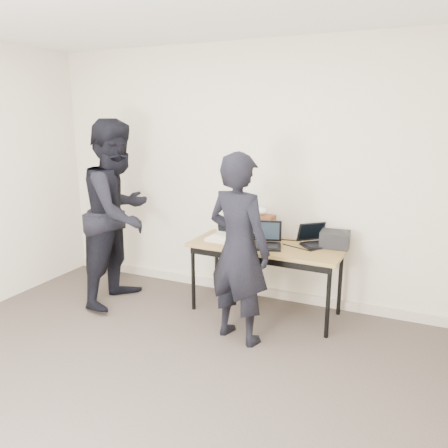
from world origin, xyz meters
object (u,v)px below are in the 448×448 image
Objects in this scene: desk at (266,250)px; laptop_beige at (224,235)px; laptop_center at (265,241)px; person_observer at (119,213)px; equipment_box at (335,239)px; person_typist at (239,249)px; leather_satchel at (257,225)px; laptop_right at (315,240)px.

desk is 0.47m from laptop_beige.
laptop_beige is at bearing 157.43° from laptop_center.
equipment_box is at bearing -79.02° from person_observer.
person_observer is at bearing 173.61° from laptop_center.
desk is 5.60× the size of equipment_box.
person_typist is (0.41, -0.60, 0.07)m from laptop_beige.
laptop_center is at bearing -1.78° from laptop_beige.
laptop_beige is at bearing -140.22° from leather_satchel.
laptop_right is 0.24× the size of person_typist.
laptop_right is 1.10× the size of leather_satchel.
laptop_center is 0.20× the size of person_observer.
person_observer reaches higher than laptop_center.
laptop_center is 0.67m from equipment_box.
desk is at bearing 161.22° from laptop_right.
laptop_center is at bearing -158.29° from equipment_box.
laptop_right is at bearing -77.96° from person_observer.
laptop_right is 2.03m from person_observer.
equipment_box is 1.05m from person_typist.
leather_satchel reaches higher than laptop_center.
laptop_right is 0.93m from person_typist.
person_observer reaches higher than desk.
person_observer is at bearing 153.13° from laptop_right.
laptop_center is 0.56m from person_typist.
person_observer is (-2.15, -0.52, 0.17)m from equipment_box.
laptop_right is 0.19m from equipment_box.
laptop_right is at bearing -177.94° from equipment_box.
person_observer reaches higher than leather_satchel.
desk is 3.93× the size of laptop_center.
person_observer is (-1.06, -0.32, 0.20)m from laptop_beige.
leather_satchel is at bearing 44.63° from laptop_beige.
desk is at bearing -80.45° from person_observer.
laptop_right is 0.21× the size of person_observer.
laptop_center is at bearing -81.86° from desk.
equipment_box is (0.63, 0.19, 0.14)m from desk.
equipment_box is (1.09, 0.20, 0.03)m from laptop_beige.
desk is at bearing 79.95° from laptop_center.
laptop_beige is 0.92m from laptop_right.
desk is 4.90× the size of laptop_beige.
person_typist is at bearing -111.91° from laptop_center.
leather_satchel reaches higher than laptop_beige.
laptop_center is 1.42× the size of equipment_box.
laptop_beige is (-0.46, -0.01, 0.11)m from desk.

